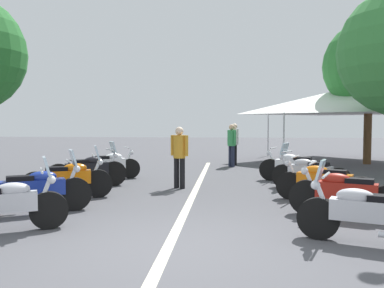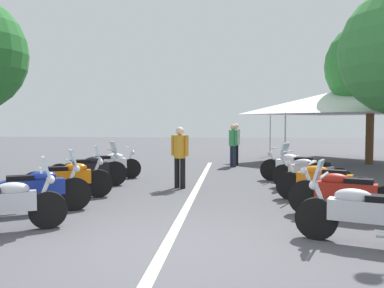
# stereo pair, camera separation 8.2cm
# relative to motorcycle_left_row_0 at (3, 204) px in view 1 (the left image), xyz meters

# --- Properties ---
(ground_plane) EXTENTS (80.00, 80.00, 0.00)m
(ground_plane) POSITION_rel_motorcycle_left_row_0_xyz_m (-0.57, -2.71, -0.46)
(ground_plane) COLOR #4C4C51
(lane_centre_stripe) EXTENTS (15.30, 0.16, 0.01)m
(lane_centre_stripe) POSITION_rel_motorcycle_left_row_0_xyz_m (3.72, -2.71, -0.46)
(lane_centre_stripe) COLOR beige
(lane_centre_stripe) RESTS_ON ground_plane
(motorcycle_left_row_0) EXTENTS (1.11, 1.88, 1.20)m
(motorcycle_left_row_0) POSITION_rel_motorcycle_left_row_0_xyz_m (0.00, 0.00, 0.00)
(motorcycle_left_row_0) COLOR black
(motorcycle_left_row_0) RESTS_ON ground_plane
(motorcycle_left_row_1) EXTENTS (1.23, 1.98, 1.22)m
(motorcycle_left_row_1) POSITION_rel_motorcycle_left_row_0_xyz_m (1.33, 0.13, 0.01)
(motorcycle_left_row_1) COLOR black
(motorcycle_left_row_1) RESTS_ON ground_plane
(motorcycle_left_row_2) EXTENTS (0.95, 1.94, 1.22)m
(motorcycle_left_row_2) POSITION_rel_motorcycle_left_row_0_xyz_m (2.87, 0.08, 0.01)
(motorcycle_left_row_2) COLOR black
(motorcycle_left_row_2) RESTS_ON ground_plane
(motorcycle_left_row_3) EXTENTS (1.27, 1.88, 1.23)m
(motorcycle_left_row_3) POSITION_rel_motorcycle_left_row_0_xyz_m (4.45, 0.18, 0.02)
(motorcycle_left_row_3) COLOR black
(motorcycle_left_row_3) RESTS_ON ground_plane
(motorcycle_left_row_4) EXTENTS (1.05, 1.82, 0.99)m
(motorcycle_left_row_4) POSITION_rel_motorcycle_left_row_0_xyz_m (6.02, 0.08, -0.01)
(motorcycle_left_row_4) COLOR black
(motorcycle_left_row_4) RESTS_ON ground_plane
(motorcycle_right_row_0) EXTENTS (0.96, 1.92, 1.20)m
(motorcycle_right_row_0) POSITION_rel_motorcycle_left_row_0_xyz_m (-0.13, -5.52, 0.00)
(motorcycle_right_row_0) COLOR black
(motorcycle_right_row_0) RESTS_ON ground_plane
(motorcycle_right_row_1) EXTENTS (0.98, 1.97, 1.01)m
(motorcycle_right_row_1) POSITION_rel_motorcycle_left_row_0_xyz_m (1.49, -5.67, 0.00)
(motorcycle_right_row_1) COLOR black
(motorcycle_right_row_1) RESTS_ON ground_plane
(motorcycle_right_row_2) EXTENTS (1.10, 2.00, 0.99)m
(motorcycle_right_row_2) POSITION_rel_motorcycle_left_row_0_xyz_m (2.96, -5.62, -0.01)
(motorcycle_right_row_2) COLOR black
(motorcycle_right_row_2) RESTS_ON ground_plane
(motorcycle_right_row_3) EXTENTS (1.20, 1.86, 1.20)m
(motorcycle_right_row_3) POSITION_rel_motorcycle_left_row_0_xyz_m (4.55, -5.62, 0.00)
(motorcycle_right_row_3) COLOR black
(motorcycle_right_row_3) RESTS_ON ground_plane
(motorcycle_right_row_4) EXTENTS (1.03, 2.02, 1.00)m
(motorcycle_right_row_4) POSITION_rel_motorcycle_left_row_0_xyz_m (5.97, -5.47, -0.00)
(motorcycle_right_row_4) COLOR black
(motorcycle_right_row_4) RESTS_ON ground_plane
(bystander_0) EXTENTS (0.50, 0.32, 1.69)m
(bystander_0) POSITION_rel_motorcycle_left_row_0_xyz_m (10.44, -3.80, 0.53)
(bystander_0) COLOR black
(bystander_0) RESTS_ON ground_plane
(bystander_1) EXTENTS (0.32, 0.49, 1.63)m
(bystander_1) POSITION_rel_motorcycle_left_row_0_xyz_m (4.58, -2.26, 0.49)
(bystander_1) COLOR black
(bystander_1) RESTS_ON ground_plane
(bystander_2) EXTENTS (0.46, 0.33, 1.66)m
(bystander_2) POSITION_rel_motorcycle_left_row_0_xyz_m (9.87, -3.68, 0.51)
(bystander_2) COLOR #1E2338
(bystander_2) RESTS_ON ground_plane
(roadside_tree_0) EXTENTS (3.72, 3.72, 5.94)m
(roadside_tree_0) POSITION_rel_motorcycle_left_row_0_xyz_m (11.43, -9.32, 3.61)
(roadside_tree_0) COLOR brown
(roadside_tree_0) RESTS_ON ground_plane
(event_tent) EXTENTS (6.61, 6.61, 3.20)m
(event_tent) POSITION_rel_motorcycle_left_row_0_xyz_m (12.17, -8.56, 2.19)
(event_tent) COLOR white
(event_tent) RESTS_ON ground_plane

